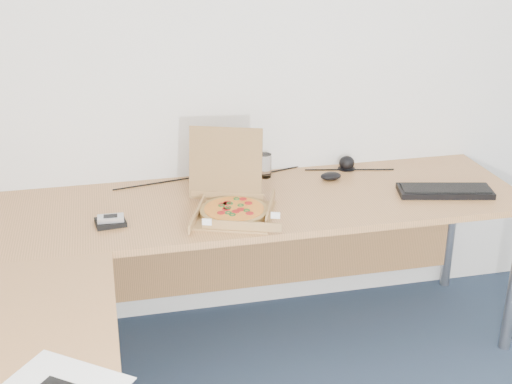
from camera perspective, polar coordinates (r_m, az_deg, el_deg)
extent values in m
cube|color=#BA7D46|center=(3.01, -1.44, -1.07)|extent=(2.50, 0.70, 0.03)
cylinder|color=gray|center=(3.81, 15.66, -2.69)|extent=(0.05, 0.05, 0.70)
cube|color=#A77A45|center=(2.87, -1.80, -1.91)|extent=(0.31, 0.31, 0.01)
cube|color=#A77A45|center=(2.97, -2.51, 2.31)|extent=(0.31, 0.06, 0.31)
cylinder|color=#B48745|center=(2.86, -1.81, -1.63)|extent=(0.28, 0.28, 0.02)
cylinder|color=red|center=(2.86, -1.81, -1.38)|extent=(0.24, 0.24, 0.00)
cylinder|color=white|center=(3.26, 0.71, 2.17)|extent=(0.06, 0.06, 0.11)
cube|color=black|center=(3.19, 15.19, 0.07)|extent=(0.43, 0.23, 0.03)
ellipsoid|color=black|center=(3.26, 6.14, 1.30)|extent=(0.11, 0.09, 0.04)
cube|color=black|center=(2.85, -11.81, -2.44)|extent=(0.13, 0.11, 0.02)
cube|color=#B2B5BA|center=(2.84, -11.80, -2.13)|extent=(0.10, 0.06, 0.02)
ellipsoid|color=black|center=(3.39, 7.44, 2.44)|extent=(0.08, 0.08, 0.07)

